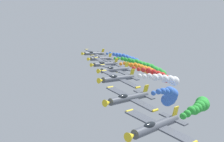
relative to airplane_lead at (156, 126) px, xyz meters
name	(u,v)px	position (x,y,z in m)	size (l,w,h in m)	color
airplane_lead	(156,126)	(0.00, 0.00, 0.00)	(9.36, 10.35, 3.16)	#474C56
smoke_trail_lead	(200,105)	(1.88, -17.56, -0.55)	(4.80, 15.92, 2.72)	green
airplane_left_inner	(129,98)	(8.39, -5.57, 1.61)	(9.28, 10.35, 3.32)	#474C56
smoke_trail_left_inner	(170,97)	(15.99, -32.57, -2.63)	(13.94, 28.18, 8.65)	blue
airplane_right_inner	(118,78)	(16.86, -13.10, 3.52)	(9.24, 10.35, 3.38)	#474C56
smoke_trail_right_inner	(166,79)	(15.86, -30.05, 2.10)	(3.19, 15.04, 3.83)	white
airplane_left_outer	(115,70)	(23.52, -19.78, 4.57)	(9.39, 10.35, 3.11)	#474C56
smoke_trail_left_outer	(158,75)	(23.04, -38.54, 2.11)	(2.55, 17.18, 5.54)	red
airplane_right_outer	(105,64)	(33.26, -27.16, 5.29)	(8.91, 10.35, 4.15)	#474C56
smoke_trail_right_outer	(144,69)	(32.59, -45.23, 3.04)	(3.11, 16.92, 5.32)	orange
airplane_trailing	(101,59)	(41.31, -33.69, 6.54)	(9.36, 10.35, 3.17)	#474C56
smoke_trail_trailing	(151,69)	(38.23, -58.12, 2.33)	(7.00, 25.38, 8.89)	green
airplane_high_slot	(94,54)	(49.04, -38.35, 8.12)	(9.11, 10.35, 3.59)	#474C56
smoke_trail_high_slot	(129,59)	(47.91, -57.01, 5.98)	(3.76, 17.61, 5.34)	blue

